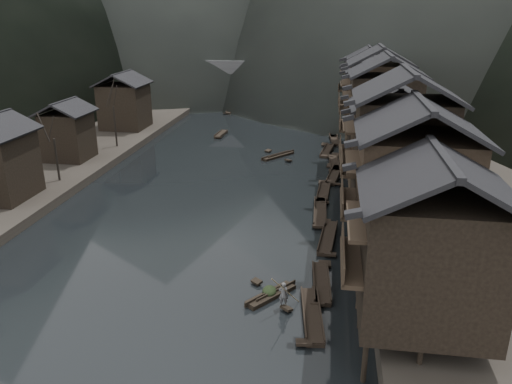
# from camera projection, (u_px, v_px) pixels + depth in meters

# --- Properties ---
(water) EXTENTS (300.00, 300.00, 0.00)m
(water) POSITION_uv_depth(u_px,v_px,m) (168.00, 268.00, 38.29)
(water) COLOR black
(water) RESTS_ON ground
(right_bank) EXTENTS (40.00, 200.00, 1.80)m
(right_bank) POSITION_uv_depth(u_px,v_px,m) (496.00, 144.00, 70.20)
(right_bank) COLOR #2D2823
(right_bank) RESTS_ON ground
(left_bank) EXTENTS (40.00, 200.00, 1.20)m
(left_bank) POSITION_uv_depth(u_px,v_px,m) (36.00, 129.00, 80.15)
(left_bank) COLOR #2D2823
(left_bank) RESTS_ON ground
(stilt_houses) EXTENTS (9.00, 67.60, 14.95)m
(stilt_houses) POSITION_uv_depth(u_px,v_px,m) (385.00, 114.00, 50.87)
(stilt_houses) COLOR black
(stilt_houses) RESTS_ON ground
(left_houses) EXTENTS (8.10, 53.20, 8.73)m
(left_houses) POSITION_uv_depth(u_px,v_px,m) (49.00, 129.00, 57.90)
(left_houses) COLOR black
(left_houses) RESTS_ON left_bank
(bare_trees) EXTENTS (3.91, 43.63, 7.82)m
(bare_trees) POSITION_uv_depth(u_px,v_px,m) (42.00, 138.00, 50.35)
(bare_trees) COLOR black
(bare_trees) RESTS_ON left_bank
(moored_sampans) EXTENTS (3.31, 71.74, 0.47)m
(moored_sampans) POSITION_uv_depth(u_px,v_px,m) (329.00, 167.00, 62.23)
(moored_sampans) COLOR black
(moored_sampans) RESTS_ON water
(midriver_boats) EXTENTS (15.76, 36.14, 0.45)m
(midriver_boats) POSITION_uv_depth(u_px,v_px,m) (241.00, 130.00, 81.41)
(midriver_boats) COLOR black
(midriver_boats) RESTS_ON water
(stone_bridge) EXTENTS (40.00, 6.00, 9.00)m
(stone_bridge) POSITION_uv_depth(u_px,v_px,m) (275.00, 79.00, 103.39)
(stone_bridge) COLOR #4C4C4F
(stone_bridge) RESTS_ON ground
(hero_sampan) EXTENTS (3.37, 3.99, 0.43)m
(hero_sampan) POSITION_uv_depth(u_px,v_px,m) (271.00, 294.00, 34.37)
(hero_sampan) COLOR black
(hero_sampan) RESTS_ON water
(cargo_heap) EXTENTS (0.99, 1.29, 0.59)m
(cargo_heap) POSITION_uv_depth(u_px,v_px,m) (269.00, 286.00, 34.36)
(cargo_heap) COLOR black
(cargo_heap) RESTS_ON hero_sampan
(boatman) EXTENTS (0.66, 0.45, 1.75)m
(boatman) POSITION_uv_depth(u_px,v_px,m) (283.00, 291.00, 32.71)
(boatman) COLOR slate
(boatman) RESTS_ON hero_sampan
(bamboo_pole) EXTENTS (1.82, 2.14, 2.95)m
(bamboo_pole) POSITION_uv_depth(u_px,v_px,m) (287.00, 259.00, 31.88)
(bamboo_pole) COLOR #8C7A51
(bamboo_pole) RESTS_ON boatman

